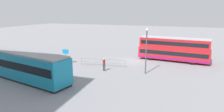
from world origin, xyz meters
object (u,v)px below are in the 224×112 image
Objects in this scene: double_decker_bus at (173,49)px; street_lamp at (146,47)px; pedestrian_near_railing at (104,64)px; tram_yellow at (24,65)px; info_sign at (66,54)px.

street_lamp reaches higher than double_decker_bus.
street_lamp is at bearing -171.26° from pedestrian_near_railing.
tram_yellow is (15.79, 15.74, -0.23)m from double_decker_bus.
tram_yellow is 15.07m from street_lamp.
street_lamp is (-13.03, -7.38, 1.77)m from tram_yellow.
double_decker_bus is at bearing -108.31° from street_lamp.
street_lamp reaches higher than info_sign.
street_lamp reaches higher than pedestrian_near_railing.
double_decker_bus is 8.94m from street_lamp.
pedestrian_near_railing is at bearing 8.74° from street_lamp.
double_decker_bus is 1.91× the size of street_lamp.
pedestrian_near_railing is 7.08m from info_sign.
pedestrian_near_railing is at bearing 48.00° from double_decker_bus.
street_lamp is (-5.53, -0.85, 2.47)m from pedestrian_near_railing.
tram_yellow reaches higher than pedestrian_near_railing.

